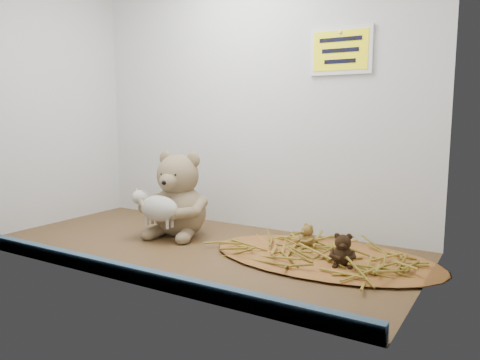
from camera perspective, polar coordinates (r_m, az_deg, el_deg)
The scene contains 8 objects.
alcove_shell at distance 135.05cm, azimuth -3.28°, elevation 11.37°, with size 120.40×60.20×90.40cm.
front_rail at distance 111.63cm, azimuth -14.32°, elevation -10.69°, with size 119.28×2.20×3.60cm, color #3D5D75.
straw_bed at distance 124.22cm, azimuth 10.18°, elevation -9.21°, with size 61.11×35.48×1.18cm, color brown.
main_teddy at distance 144.63cm, azimuth -7.43°, elevation -1.64°, with size 20.93×22.09×25.95cm, color #877853, non-canonical shape.
toy_lamb at distance 138.18cm, azimuth -9.82°, elevation -3.44°, with size 16.46×10.04×10.64cm, color beige, non-canonical shape.
mini_teddy_tan at distance 129.91cm, azimuth 8.28°, elevation -6.62°, with size 5.29×5.58×6.56cm, color olive, non-canonical shape.
mini_teddy_brown at distance 116.34cm, azimuth 12.43°, elevation -8.13°, with size 6.40×6.76×7.94cm, color black, non-canonical shape.
wall_sign at distance 140.64cm, azimuth 12.19°, elevation 15.17°, with size 16.00×1.20×11.00cm, color #FFF00D.
Camera 1 is at (76.16, -102.27, 37.34)cm, focal length 35.00 mm.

